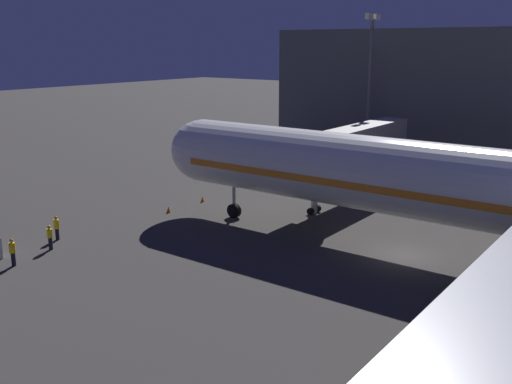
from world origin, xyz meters
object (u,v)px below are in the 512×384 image
at_px(ground_crew_by_tug, 57,227).
at_px(apron_floodlight_mast, 370,80).
at_px(ground_crew_marshaller_fwd, 50,236).
at_px(jet_bridge, 346,144).
at_px(ground_crew_near_nose_gear, 13,251).
at_px(traffic_cone_nose_port, 202,199).
at_px(traffic_cone_nose_starboard, 168,209).

bearing_deg(ground_crew_by_tug, apron_floodlight_mast, 170.19).
xyz_separation_m(apron_floodlight_mast, ground_crew_marshaller_fwd, (39.39, -5.10, -9.14)).
height_order(jet_bridge, ground_crew_near_nose_gear, jet_bridge).
height_order(jet_bridge, ground_crew_marshaller_fwd, jet_bridge).
bearing_deg(ground_crew_by_tug, jet_bridge, 152.80).
bearing_deg(traffic_cone_nose_port, ground_crew_by_tug, -5.79).
xyz_separation_m(ground_crew_by_tug, traffic_cone_nose_starboard, (-10.12, 1.47, -0.74)).
distance_m(ground_crew_by_tug, traffic_cone_nose_port, 14.61).
relative_size(ground_crew_marshaller_fwd, ground_crew_by_tug, 0.98).
distance_m(ground_crew_by_tug, traffic_cone_nose_starboard, 10.25).
bearing_deg(traffic_cone_nose_starboard, jet_bridge, 141.02).
bearing_deg(ground_crew_near_nose_gear, ground_crew_by_tug, -155.66).
bearing_deg(ground_crew_near_nose_gear, traffic_cone_nose_port, -177.80).
height_order(apron_floodlight_mast, traffic_cone_nose_starboard, apron_floodlight_mast).
distance_m(jet_bridge, apron_floodlight_mast, 16.63).
relative_size(jet_bridge, traffic_cone_nose_starboard, 34.64).
height_order(apron_floodlight_mast, traffic_cone_nose_port, apron_floodlight_mast).
relative_size(apron_floodlight_mast, ground_crew_by_tug, 9.47).
xyz_separation_m(jet_bridge, apron_floodlight_mast, (-15.07, -5.15, 4.79)).
bearing_deg(ground_crew_marshaller_fwd, traffic_cone_nose_starboard, 179.86).
distance_m(apron_floodlight_mast, traffic_cone_nose_starboard, 29.84).
relative_size(ground_crew_near_nose_gear, traffic_cone_nose_starboard, 3.41).
bearing_deg(ground_crew_near_nose_gear, apron_floodlight_mast, 174.22).
xyz_separation_m(ground_crew_near_nose_gear, traffic_cone_nose_port, (-19.42, -0.75, -0.76)).
bearing_deg(traffic_cone_nose_port, ground_crew_marshaller_fwd, -0.10).
distance_m(ground_crew_near_nose_gear, ground_crew_marshaller_fwd, 3.42).
height_order(apron_floodlight_mast, ground_crew_near_nose_gear, apron_floodlight_mast).
distance_m(apron_floodlight_mast, ground_crew_near_nose_gear, 43.89).
height_order(jet_bridge, traffic_cone_nose_starboard, jet_bridge).
distance_m(jet_bridge, ground_crew_near_nose_gear, 29.54).
distance_m(ground_crew_near_nose_gear, traffic_cone_nose_starboard, 15.06).
height_order(ground_crew_near_nose_gear, ground_crew_by_tug, ground_crew_near_nose_gear).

